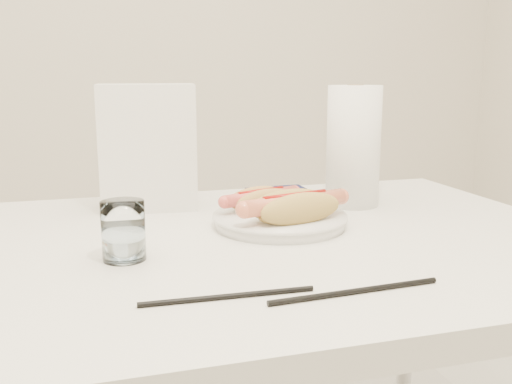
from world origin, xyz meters
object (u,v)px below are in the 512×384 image
object	(u,v)px
table	(240,272)
water_glass	(123,231)
paper_towel_roll	(353,146)
hotdog_right	(295,208)
napkin_box	(148,147)
hotdog_left	(261,200)
plate	(280,221)

from	to	relation	value
table	water_glass	distance (m)	0.23
water_glass	paper_towel_roll	world-z (taller)	paper_towel_roll
hotdog_right	paper_towel_roll	world-z (taller)	paper_towel_roll
water_glass	napkin_box	size ratio (longest dim) A/B	0.35
table	hotdog_left	bearing A→B (deg)	56.44
hotdog_right	table	bearing A→B (deg)	169.08
hotdog_left	napkin_box	distance (m)	0.26
table	paper_towel_roll	world-z (taller)	paper_towel_roll
hotdog_right	paper_towel_roll	bearing A→B (deg)	27.67
hotdog_left	paper_towel_roll	world-z (taller)	paper_towel_roll
hotdog_left	napkin_box	xyz separation A→B (m)	(-0.19, 0.16, 0.08)
plate	table	bearing A→B (deg)	-149.31
table	hotdog_right	world-z (taller)	hotdog_right
hotdog_left	table	bearing A→B (deg)	-143.15
hotdog_right	water_glass	xyz separation A→B (m)	(-0.29, -0.07, -0.00)
plate	hotdog_right	distance (m)	0.06
plate	paper_towel_roll	world-z (taller)	paper_towel_roll
hotdog_right	napkin_box	bearing A→B (deg)	116.25
table	hotdog_left	world-z (taller)	hotdog_left
hotdog_left	water_glass	world-z (taller)	water_glass
plate	hotdog_left	world-z (taller)	hotdog_left
table	hotdog_right	xyz separation A→B (m)	(0.10, 0.01, 0.10)
napkin_box	paper_towel_roll	world-z (taller)	napkin_box
plate	napkin_box	xyz separation A→B (m)	(-0.21, 0.21, 0.11)
plate	water_glass	xyz separation A→B (m)	(-0.28, -0.11, 0.03)
plate	water_glass	distance (m)	0.30
water_glass	napkin_box	distance (m)	0.34
table	napkin_box	world-z (taller)	napkin_box
plate	hotdog_left	xyz separation A→B (m)	(-0.02, 0.05, 0.03)
napkin_box	plate	bearing A→B (deg)	-40.04
table	plate	distance (m)	0.12
water_glass	napkin_box	xyz separation A→B (m)	(0.07, 0.32, 0.08)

